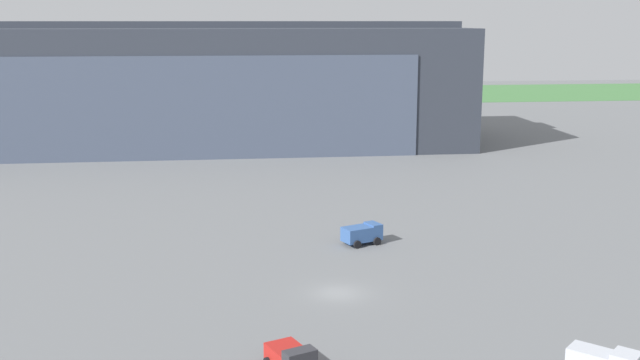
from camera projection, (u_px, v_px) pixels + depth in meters
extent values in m
plane|color=slate|center=(338.00, 293.00, 64.96)|extent=(440.00, 440.00, 0.00)
cube|color=#42763E|center=(260.00, 95.00, 234.65)|extent=(440.00, 56.00, 0.08)
cube|color=#2D333D|center=(204.00, 86.00, 141.86)|extent=(96.19, 35.07, 21.53)
cube|color=#424C60|center=(201.00, 108.00, 125.12)|extent=(73.11, 0.30, 17.23)
cube|color=#2D333D|center=(202.00, 24.00, 139.50)|extent=(96.19, 8.42, 1.20)
cube|color=#335693|center=(373.00, 231.00, 79.56)|extent=(1.87, 2.30, 1.67)
cube|color=#335693|center=(357.00, 234.00, 78.61)|extent=(3.39, 2.93, 1.49)
cylinder|color=black|center=(377.00, 241.00, 78.70)|extent=(0.87, 0.56, 0.84)
cylinder|color=black|center=(366.00, 236.00, 80.56)|extent=(0.87, 0.56, 0.84)
cylinder|color=black|center=(357.00, 245.00, 77.55)|extent=(0.87, 0.56, 0.84)
cylinder|color=black|center=(346.00, 239.00, 79.40)|extent=(0.87, 0.56, 0.84)
cube|color=#AD1E19|center=(287.00, 355.00, 50.79)|extent=(3.00, 3.32, 1.15)
cylinder|color=black|center=(298.00, 356.00, 51.96)|extent=(0.54, 0.82, 0.78)
cube|color=#B7BCC6|center=(591.00, 360.00, 49.56)|extent=(3.24, 3.23, 1.57)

